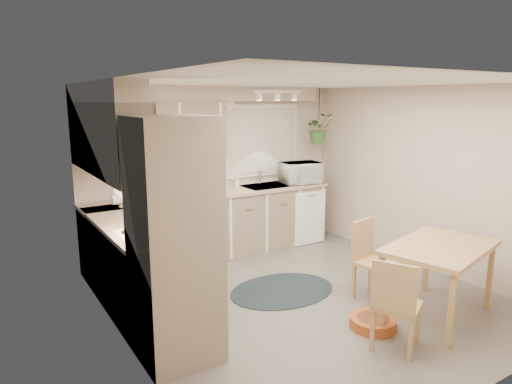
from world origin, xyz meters
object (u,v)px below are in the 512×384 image
Objects in this scene: chair_back at (376,261)px; braided_rug at (282,290)px; microwave at (301,171)px; chair_left at (397,303)px; pet_bed at (373,323)px; dining_table at (437,281)px.

chair_back is 1.15m from braided_rug.
braided_rug is at bearing -124.47° from microwave.
chair_back is at bearing -43.51° from braided_rug.
chair_left is 3.30m from microwave.
pet_bed is (-0.52, -0.48, -0.39)m from chair_back.
chair_left is 1.63m from braided_rug.
dining_table is at bearing -88.28° from microwave.
pet_bed is (0.25, -1.21, 0.05)m from braided_rug.
pet_bed is at bearing -78.45° from braided_rug.
microwave is at bearing 46.50° from braided_rug.
chair_left reaches higher than dining_table.
microwave reaches higher than chair_back.
microwave is (0.36, 2.79, 0.76)m from dining_table.
dining_table is at bearing -53.89° from braided_rug.
chair_left is 1.89× the size of pet_bed.
dining_table is 0.94× the size of braided_rug.
dining_table is 2.91m from microwave.
braided_rug is at bearing -54.94° from chair_back.
microwave is (1.20, 2.99, 0.71)m from chair_left.
pet_bed reaches higher than braided_rug.
dining_table reaches higher than pet_bed.
pet_bed is 0.77× the size of microwave.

